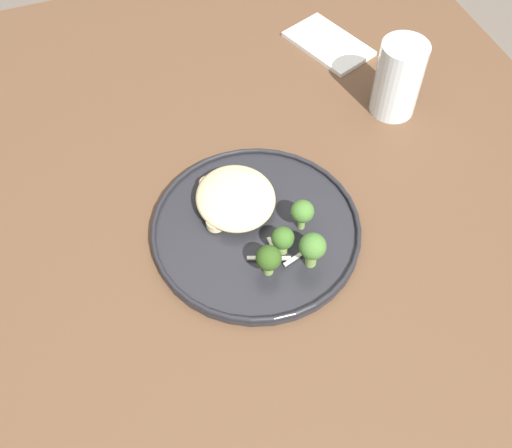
{
  "coord_description": "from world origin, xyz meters",
  "views": [
    {
      "loc": [
        -0.39,
        0.21,
        1.43
      ],
      "look_at": [
        0.05,
        0.05,
        0.76
      ],
      "focal_mm": 42.16,
      "sensor_mm": 36.0,
      "label": 1
    }
  ],
  "objects_px": {
    "seared_scallop_on_noodles": "(216,222)",
    "broccoli_floret_near_rim": "(302,212)",
    "seared_scallop_left_edge": "(236,202)",
    "folded_napkin": "(328,44)",
    "seared_scallop_center_golden": "(208,185)",
    "water_glass": "(397,83)",
    "dinner_plate": "(256,229)",
    "broccoli_floret_small_sprig": "(283,239)",
    "seared_scallop_tilted_round": "(233,218)",
    "broccoli_floret_beside_noodles": "(314,247)",
    "broccoli_floret_split_head": "(269,259)"
  },
  "relations": [
    {
      "from": "broccoli_floret_near_rim",
      "to": "water_glass",
      "type": "distance_m",
      "value": 0.29
    },
    {
      "from": "dinner_plate",
      "to": "broccoli_floret_near_rim",
      "type": "height_order",
      "value": "broccoli_floret_near_rim"
    },
    {
      "from": "broccoli_floret_beside_noodles",
      "to": "seared_scallop_center_golden",
      "type": "bearing_deg",
      "value": 28.89
    },
    {
      "from": "dinner_plate",
      "to": "broccoli_floret_beside_noodles",
      "type": "height_order",
      "value": "broccoli_floret_beside_noodles"
    },
    {
      "from": "seared_scallop_center_golden",
      "to": "broccoli_floret_beside_noodles",
      "type": "relative_size",
      "value": 0.4
    },
    {
      "from": "seared_scallop_on_noodles",
      "to": "broccoli_floret_split_head",
      "type": "distance_m",
      "value": 0.1
    },
    {
      "from": "water_glass",
      "to": "folded_napkin",
      "type": "height_order",
      "value": "water_glass"
    },
    {
      "from": "broccoli_floret_near_rim",
      "to": "folded_napkin",
      "type": "relative_size",
      "value": 0.34
    },
    {
      "from": "seared_scallop_left_edge",
      "to": "broccoli_floret_beside_noodles",
      "type": "xyz_separation_m",
      "value": [
        -0.12,
        -0.06,
        0.03
      ]
    },
    {
      "from": "broccoli_floret_near_rim",
      "to": "seared_scallop_on_noodles",
      "type": "bearing_deg",
      "value": 70.02
    },
    {
      "from": "water_glass",
      "to": "broccoli_floret_near_rim",
      "type": "bearing_deg",
      "value": 126.72
    },
    {
      "from": "seared_scallop_center_golden",
      "to": "seared_scallop_on_noodles",
      "type": "bearing_deg",
      "value": 171.69
    },
    {
      "from": "broccoli_floret_small_sprig",
      "to": "water_glass",
      "type": "relative_size",
      "value": 0.36
    },
    {
      "from": "seared_scallop_tilted_round",
      "to": "broccoli_floret_split_head",
      "type": "relative_size",
      "value": 0.61
    },
    {
      "from": "seared_scallop_on_noodles",
      "to": "broccoli_floret_beside_noodles",
      "type": "height_order",
      "value": "broccoli_floret_beside_noodles"
    },
    {
      "from": "seared_scallop_left_edge",
      "to": "broccoli_floret_small_sprig",
      "type": "bearing_deg",
      "value": -159.66
    },
    {
      "from": "seared_scallop_left_edge",
      "to": "seared_scallop_center_golden",
      "type": "relative_size",
      "value": 1.45
    },
    {
      "from": "broccoli_floret_small_sprig",
      "to": "folded_napkin",
      "type": "bearing_deg",
      "value": -32.24
    },
    {
      "from": "seared_scallop_tilted_round",
      "to": "broccoli_floret_beside_noodles",
      "type": "height_order",
      "value": "broccoli_floret_beside_noodles"
    },
    {
      "from": "folded_napkin",
      "to": "seared_scallop_left_edge",
      "type": "bearing_deg",
      "value": 136.72
    },
    {
      "from": "seared_scallop_on_noodles",
      "to": "folded_napkin",
      "type": "xyz_separation_m",
      "value": [
        0.32,
        -0.31,
        -0.02
      ]
    },
    {
      "from": "seared_scallop_left_edge",
      "to": "seared_scallop_tilted_round",
      "type": "distance_m",
      "value": 0.03
    },
    {
      "from": "seared_scallop_on_noodles",
      "to": "broccoli_floret_near_rim",
      "type": "relative_size",
      "value": 0.51
    },
    {
      "from": "dinner_plate",
      "to": "water_glass",
      "type": "distance_m",
      "value": 0.33
    },
    {
      "from": "seared_scallop_left_edge",
      "to": "folded_napkin",
      "type": "height_order",
      "value": "seared_scallop_left_edge"
    },
    {
      "from": "seared_scallop_center_golden",
      "to": "broccoli_floret_small_sprig",
      "type": "xyz_separation_m",
      "value": [
        -0.13,
        -0.06,
        0.02
      ]
    },
    {
      "from": "seared_scallop_center_golden",
      "to": "broccoli_floret_split_head",
      "type": "xyz_separation_m",
      "value": [
        -0.16,
        -0.03,
        0.02
      ]
    },
    {
      "from": "broccoli_floret_small_sprig",
      "to": "broccoli_floret_beside_noodles",
      "type": "distance_m",
      "value": 0.04
    },
    {
      "from": "broccoli_floret_near_rim",
      "to": "folded_napkin",
      "type": "bearing_deg",
      "value": -29.69
    },
    {
      "from": "seared_scallop_center_golden",
      "to": "water_glass",
      "type": "bearing_deg",
      "value": -78.66
    },
    {
      "from": "water_glass",
      "to": "seared_scallop_tilted_round",
      "type": "bearing_deg",
      "value": 112.9
    },
    {
      "from": "seared_scallop_on_noodles",
      "to": "seared_scallop_tilted_round",
      "type": "xyz_separation_m",
      "value": [
        -0.0,
        -0.03,
        -0.0
      ]
    },
    {
      "from": "seared_scallop_center_golden",
      "to": "broccoli_floret_beside_noodles",
      "type": "xyz_separation_m",
      "value": [
        -0.17,
        -0.09,
        0.03
      ]
    },
    {
      "from": "broccoli_floret_small_sprig",
      "to": "water_glass",
      "type": "distance_m",
      "value": 0.34
    },
    {
      "from": "seared_scallop_center_golden",
      "to": "broccoli_floret_near_rim",
      "type": "relative_size",
      "value": 0.46
    },
    {
      "from": "seared_scallop_tilted_round",
      "to": "broccoli_floret_small_sprig",
      "type": "relative_size",
      "value": 0.67
    },
    {
      "from": "dinner_plate",
      "to": "water_glass",
      "type": "xyz_separation_m",
      "value": [
        0.15,
        -0.29,
        0.05
      ]
    },
    {
      "from": "water_glass",
      "to": "broccoli_floret_small_sprig",
      "type": "bearing_deg",
      "value": 126.54
    },
    {
      "from": "broccoli_floret_small_sprig",
      "to": "folded_napkin",
      "type": "height_order",
      "value": "broccoli_floret_small_sprig"
    },
    {
      "from": "broccoli_floret_small_sprig",
      "to": "broccoli_floret_split_head",
      "type": "height_order",
      "value": "broccoli_floret_split_head"
    },
    {
      "from": "seared_scallop_on_noodles",
      "to": "seared_scallop_center_golden",
      "type": "relative_size",
      "value": 1.12
    },
    {
      "from": "seared_scallop_center_golden",
      "to": "water_glass",
      "type": "height_order",
      "value": "water_glass"
    },
    {
      "from": "broccoli_floret_beside_noodles",
      "to": "folded_napkin",
      "type": "bearing_deg",
      "value": -27.06
    },
    {
      "from": "dinner_plate",
      "to": "seared_scallop_left_edge",
      "type": "distance_m",
      "value": 0.05
    },
    {
      "from": "seared_scallop_on_noodles",
      "to": "broccoli_floret_beside_noodles",
      "type": "bearing_deg",
      "value": -134.39
    },
    {
      "from": "dinner_plate",
      "to": "broccoli_floret_small_sprig",
      "type": "xyz_separation_m",
      "value": [
        -0.05,
        -0.02,
        0.03
      ]
    },
    {
      "from": "folded_napkin",
      "to": "seared_scallop_on_noodles",
      "type": "bearing_deg",
      "value": 135.21
    },
    {
      "from": "seared_scallop_left_edge",
      "to": "seared_scallop_on_noodles",
      "type": "height_order",
      "value": "seared_scallop_left_edge"
    },
    {
      "from": "seared_scallop_tilted_round",
      "to": "broccoli_floret_small_sprig",
      "type": "xyz_separation_m",
      "value": [
        -0.07,
        -0.05,
        0.02
      ]
    },
    {
      "from": "seared_scallop_tilted_round",
      "to": "folded_napkin",
      "type": "height_order",
      "value": "seared_scallop_tilted_round"
    }
  ]
}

